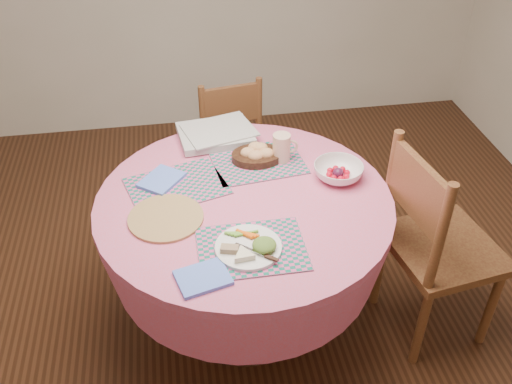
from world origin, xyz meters
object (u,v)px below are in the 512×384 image
Objects in this scene: chair_right at (434,243)px; bread_bowl at (257,154)px; dining_table at (245,234)px; dinner_plate at (251,246)px; fruit_bowl at (338,172)px; wicker_trivet at (166,218)px; chair_back at (227,136)px; latte_mug at (282,147)px.

chair_right is 4.37× the size of bread_bowl.
dining_table is 4.98× the size of dinner_plate.
wicker_trivet is at bearing -167.90° from fruit_bowl.
dining_table is 1.02m from chair_back.
latte_mug is 0.28m from fruit_bowl.
dinner_plate is (-0.83, -0.16, 0.25)m from chair_right.
chair_right reaches higher than bread_bowl.
fruit_bowl is at bearing 10.96° from dining_table.
chair_back is at bearing 87.72° from dining_table.
dinner_plate is 1.08× the size of bread_bowl.
fruit_bowl is (0.42, 0.08, 0.23)m from dining_table.
latte_mug is at bearing -9.69° from bread_bowl.
chair_back is 3.10× the size of fruit_bowl.
chair_right is at bearing -31.40° from fruit_bowl.
bread_bowl is at bearing 49.93° from chair_right.
bread_bowl is 0.12m from latte_mug.
wicker_trivet is at bearing -140.19° from bread_bowl.
wicker_trivet is at bearing -166.42° from dining_table.
chair_right is 7.83× the size of latte_mug.
bread_bowl is 1.79× the size of latte_mug.
latte_mug reaches higher than dinner_plate.
wicker_trivet is at bearing -147.95° from latte_mug.
chair_right reaches higher than dinner_plate.
dining_table is 1.23× the size of chair_right.
fruit_bowl is (0.21, -0.17, -0.04)m from latte_mug.
fruit_bowl is at bearing -30.79° from bread_bowl.
fruit_bowl reaches higher than wicker_trivet.
wicker_trivet is 0.39m from dinner_plate.
dinner_plate reaches higher than dining_table.
dining_table is 0.83m from chair_right.
dining_table is 0.42m from latte_mug.
dining_table is 4.55× the size of fruit_bowl.
chair_back is at bearing 94.62° from bread_bowl.
chair_right is 0.88m from dinner_plate.
chair_back is at bearing 71.49° from wicker_trivet.
dinner_plate is at bearing 92.03° from chair_right.
fruit_bowl is (0.75, 0.16, 0.03)m from wicker_trivet.
dining_table is 5.39× the size of bread_bowl.
dinner_plate reaches higher than wicker_trivet.
latte_mug is at bearing 67.92° from dinner_plate.
dinner_plate is at bearing -93.91° from dining_table.
chair_right reaches higher than wicker_trivet.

